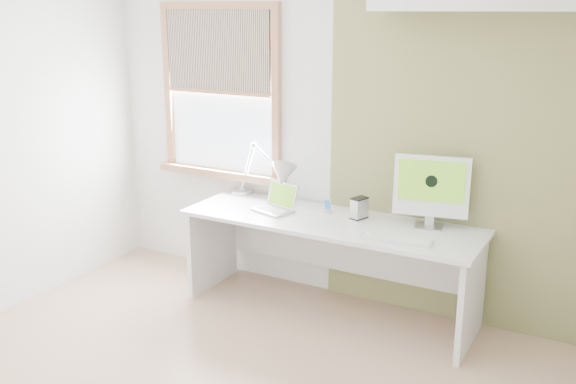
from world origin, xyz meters
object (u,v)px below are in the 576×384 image
Objects in this scene: desk at (333,243)px; external_drive at (359,208)px; desk_lamp at (274,176)px; laptop at (277,204)px; imac at (431,188)px.

external_drive is (0.17, 0.07, 0.27)m from desk.
desk is at bearing -6.74° from desk_lamp.
imac is at bearing 9.23° from laptop.
external_drive is 0.30× the size of imac.
desk is 6.33× the size of laptop.
imac is (1.21, 0.07, 0.05)m from desk_lamp.
laptop is 2.18× the size of external_drive.
desk is 4.20× the size of imac.
desk is at bearing 5.66° from laptop.
laptop is at bearing -53.16° from desk_lamp.
external_drive is at bearing 10.40° from laptop.
desk_lamp is 4.65× the size of external_drive.
external_drive reaches higher than desk.
desk_lamp is 0.72m from external_drive.
imac is at bearing 7.76° from external_drive.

